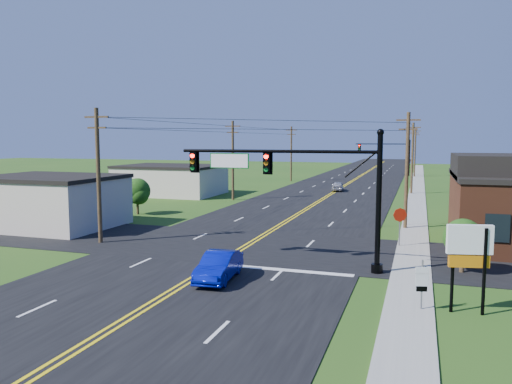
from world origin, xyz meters
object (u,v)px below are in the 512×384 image
(signal_mast_main, at_px, (294,180))
(route_sign, at_px, (422,281))
(stop_sign, at_px, (400,219))
(blue_car, at_px, (219,267))
(signal_mast_far, at_px, (386,152))

(signal_mast_main, bearing_deg, route_sign, -38.37)
(stop_sign, bearing_deg, blue_car, -152.16)
(stop_sign, bearing_deg, signal_mast_main, -152.11)
(signal_mast_main, relative_size, blue_car, 2.73)
(signal_mast_far, height_order, blue_car, signal_mast_far)
(signal_mast_main, relative_size, stop_sign, 4.42)
(signal_mast_main, height_order, blue_car, signal_mast_main)
(signal_mast_main, bearing_deg, stop_sign, 52.86)
(signal_mast_main, xyz_separation_m, blue_car, (-2.86, -3.75, -4.07))
(blue_car, bearing_deg, signal_mast_main, 47.56)
(signal_mast_main, distance_m, stop_sign, 9.24)
(signal_mast_far, distance_m, blue_car, 75.91)
(signal_mast_main, xyz_separation_m, signal_mast_far, (0.10, 72.00, -0.20))
(signal_mast_far, bearing_deg, blue_car, -92.24)
(route_sign, xyz_separation_m, stop_sign, (-1.35, 12.26, 0.60))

